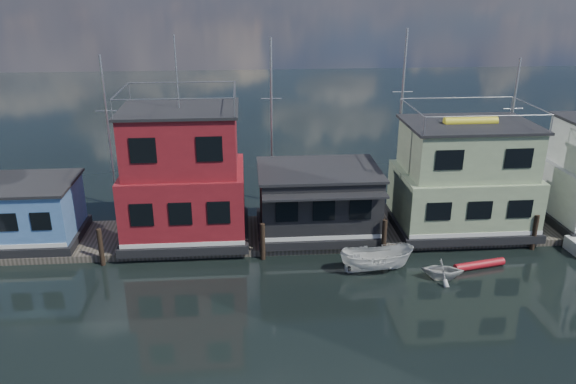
{
  "coord_description": "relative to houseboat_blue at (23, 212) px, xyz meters",
  "views": [
    {
      "loc": [
        -4.8,
        -19.51,
        15.12
      ],
      "look_at": [
        -2.34,
        12.0,
        3.0
      ],
      "focal_mm": 35.0,
      "sensor_mm": 36.0,
      "label": 1
    }
  ],
  "objects": [
    {
      "name": "ground",
      "position": [
        18.0,
        -12.0,
        -2.21
      ],
      "size": [
        160.0,
        160.0,
        0.0
      ],
      "primitive_type": "plane",
      "color": "black",
      "rests_on": "ground"
    },
    {
      "name": "dock",
      "position": [
        18.0,
        0.0,
        -2.01
      ],
      "size": [
        48.0,
        5.0,
        0.4
      ],
      "primitive_type": "cube",
      "color": "#595147",
      "rests_on": "ground"
    },
    {
      "name": "houseboat_blue",
      "position": [
        0.0,
        0.0,
        0.0
      ],
      "size": [
        6.4,
        4.9,
        3.66
      ],
      "color": "black",
      "rests_on": "dock"
    },
    {
      "name": "houseboat_red",
      "position": [
        9.5,
        0.0,
        1.9
      ],
      "size": [
        7.4,
        5.9,
        11.86
      ],
      "color": "black",
      "rests_on": "dock"
    },
    {
      "name": "houseboat_dark",
      "position": [
        17.5,
        -0.02,
        0.21
      ],
      "size": [
        7.4,
        6.1,
        4.06
      ],
      "color": "black",
      "rests_on": "dock"
    },
    {
      "name": "houseboat_green",
      "position": [
        26.5,
        0.0,
        1.34
      ],
      "size": [
        8.4,
        5.9,
        7.03
      ],
      "color": "black",
      "rests_on": "dock"
    },
    {
      "name": "pilings",
      "position": [
        17.67,
        -2.8,
        -1.11
      ],
      "size": [
        42.28,
        0.28,
        2.2
      ],
      "color": "#2D2116",
      "rests_on": "ground"
    },
    {
      "name": "background_masts",
      "position": [
        22.76,
        6.0,
        3.35
      ],
      "size": [
        36.4,
        0.16,
        12.0
      ],
      "color": "silver",
      "rests_on": "ground"
    },
    {
      "name": "motorboat",
      "position": [
        20.12,
        -4.8,
        -1.43
      ],
      "size": [
        4.03,
        1.54,
        1.55
      ],
      "primitive_type": "imported",
      "rotation": [
        0.0,
        0.0,
        1.56
      ],
      "color": "silver",
      "rests_on": "ground"
    },
    {
      "name": "red_kayak",
      "position": [
        25.94,
        -4.83,
        -1.98
      ],
      "size": [
        3.06,
        1.07,
        0.45
      ],
      "primitive_type": "cylinder",
      "rotation": [
        0.0,
        1.57,
        0.21
      ],
      "color": "#A9121C",
      "rests_on": "ground"
    },
    {
      "name": "dinghy_white",
      "position": [
        23.47,
        -5.85,
        -1.62
      ],
      "size": [
        2.57,
        2.33,
        1.17
      ],
      "primitive_type": "imported",
      "rotation": [
        0.0,
        0.0,
        1.36
      ],
      "color": "silver",
      "rests_on": "ground"
    }
  ]
}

